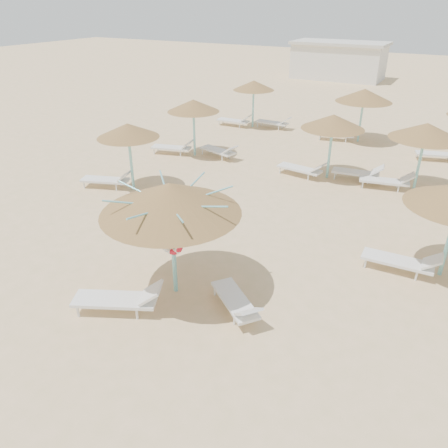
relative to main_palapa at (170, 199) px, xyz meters
The scene contains 6 objects.
ground 2.64m from the main_palapa, 26.81° to the right, with size 120.00×120.00×0.00m, color #E1B889.
main_palapa is the anchor object (origin of this frame).
lounger_main_a 2.70m from the main_palapa, 116.40° to the right, with size 2.22×1.51×0.78m.
lounger_main_b 2.93m from the main_palapa, ahead, with size 1.82×1.61×0.68m.
palapa_field 10.08m from the main_palapa, 80.69° to the left, with size 19.40×14.30×2.72m.
service_hut 35.37m from the main_palapa, 99.39° to the left, with size 8.40×4.40×3.25m.
Camera 1 is at (5.37, -7.42, 6.81)m, focal length 35.00 mm.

